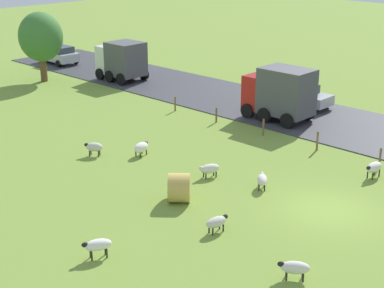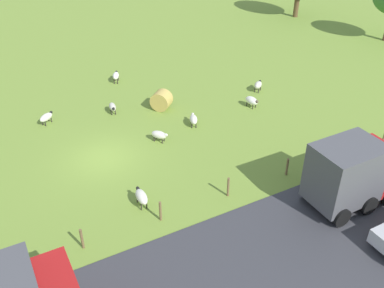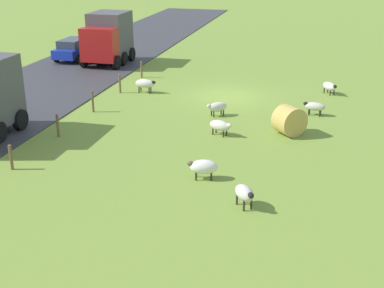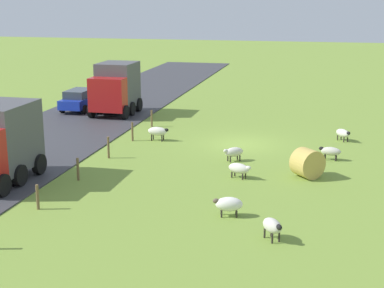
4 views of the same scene
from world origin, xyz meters
name	(u,v)px [view 1 (image 1 of 4)]	position (x,y,z in m)	size (l,w,h in m)	color
ground_plane	(328,210)	(0.00, 0.00, 0.00)	(160.00, 160.00, 0.00)	olive
sheep_0	(141,147)	(-1.18, 11.23, 0.49)	(1.20, 0.75, 0.76)	white
sheep_1	(262,180)	(-0.15, 3.61, 0.47)	(1.10, 1.00, 0.72)	silver
sheep_2	(374,167)	(4.87, 0.34, 0.55)	(1.29, 0.59, 0.81)	silver
sheep_3	(98,245)	(-9.63, 4.23, 0.54)	(1.18, 0.88, 0.78)	white
sheep_4	(210,169)	(-0.85, 6.39, 0.46)	(1.20, 0.85, 0.71)	silver
sheep_5	(217,222)	(-4.97, 2.30, 0.46)	(1.16, 0.61, 0.69)	beige
sheep_6	(94,147)	(-3.02, 13.09, 0.52)	(0.95, 1.04, 0.77)	beige
sheep_7	(295,268)	(-5.69, -2.03, 0.47)	(1.01, 1.13, 0.70)	silver
hay_bale_0	(179,188)	(-3.92, 5.52, 0.68)	(1.35, 1.35, 1.00)	tan
tree_2	(41,37)	(4.91, 30.30, 3.70)	(3.62, 3.62, 5.77)	brown
fence_post_1	(380,158)	(6.29, 0.72, 0.56)	(0.12, 0.12, 1.12)	brown
fence_post_2	(317,141)	(6.29, 4.56, 0.57)	(0.12, 0.12, 1.15)	brown
fence_post_3	(263,127)	(6.29, 8.39, 0.53)	(0.12, 0.12, 1.06)	brown
fence_post_4	(216,115)	(6.29, 12.22, 0.51)	(0.12, 0.12, 1.03)	brown
fence_post_5	(175,104)	(6.29, 16.05, 0.52)	(0.12, 0.12, 1.05)	brown
truck_0	(122,60)	(9.61, 25.71, 1.78)	(2.80, 3.90, 3.24)	white
truck_1	(280,92)	(9.55, 9.55, 1.89)	(2.62, 4.48, 3.50)	#B21919
car_1	(59,54)	(9.76, 35.16, 0.93)	(2.20, 4.09, 1.67)	#B7B7BC
car_3	(303,95)	(13.21, 10.08, 0.88)	(2.13, 3.83, 1.58)	#B7B7BC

